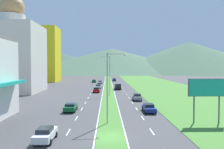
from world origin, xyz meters
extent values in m
plane|color=#424244|center=(0.00, 0.00, 0.00)|extent=(600.00, 600.00, 0.00)
cube|color=#477F33|center=(0.00, 60.00, 0.03)|extent=(3.20, 240.00, 0.06)
cube|color=#477F33|center=(20.60, 60.00, 0.03)|extent=(24.00, 240.00, 0.06)
cube|color=silver|center=(-5.10, 2.03, 0.01)|extent=(0.16, 2.80, 0.01)
cube|color=silver|center=(-5.10, 9.38, 0.01)|extent=(0.16, 2.80, 0.01)
cube|color=silver|center=(-5.10, 16.72, 0.01)|extent=(0.16, 2.80, 0.01)
cube|color=silver|center=(-5.10, 24.06, 0.01)|extent=(0.16, 2.80, 0.01)
cube|color=silver|center=(-5.10, 31.41, 0.01)|extent=(0.16, 2.80, 0.01)
cube|color=silver|center=(-5.10, 38.75, 0.01)|extent=(0.16, 2.80, 0.01)
cube|color=silver|center=(-5.10, 46.10, 0.01)|extent=(0.16, 2.80, 0.01)
cube|color=silver|center=(-5.10, 53.44, 0.01)|extent=(0.16, 2.80, 0.01)
cube|color=silver|center=(-5.10, 60.79, 0.01)|extent=(0.16, 2.80, 0.01)
cube|color=silver|center=(5.10, 2.03, 0.01)|extent=(0.16, 2.80, 0.01)
cube|color=silver|center=(5.10, 9.38, 0.01)|extent=(0.16, 2.80, 0.01)
cube|color=silver|center=(5.10, 16.72, 0.01)|extent=(0.16, 2.80, 0.01)
cube|color=silver|center=(5.10, 24.06, 0.01)|extent=(0.16, 2.80, 0.01)
cube|color=silver|center=(5.10, 31.41, 0.01)|extent=(0.16, 2.80, 0.01)
cube|color=silver|center=(5.10, 38.75, 0.01)|extent=(0.16, 2.80, 0.01)
cube|color=silver|center=(5.10, 46.10, 0.01)|extent=(0.16, 2.80, 0.01)
cube|color=silver|center=(5.10, 53.44, 0.01)|extent=(0.16, 2.80, 0.01)
cube|color=silver|center=(5.10, 60.79, 0.01)|extent=(0.16, 2.80, 0.01)
cube|color=silver|center=(-1.75, 60.00, 0.01)|extent=(0.16, 240.00, 0.01)
cube|color=silver|center=(1.75, 60.00, 0.01)|extent=(0.16, 240.00, 0.01)
cube|color=beige|center=(-29.19, 44.92, 10.21)|extent=(16.66, 16.66, 20.41)
cylinder|color=beige|center=(-29.19, 44.92, 21.90)|extent=(7.81, 7.81, 2.98)
sphere|color=#B27F4C|center=(-29.19, 44.92, 25.62)|extent=(7.44, 7.44, 7.44)
cube|color=yellow|center=(-32.45, 91.32, 13.59)|extent=(14.67, 14.67, 27.17)
cone|color=#3D5647|center=(-66.14, 295.89, 12.51)|extent=(211.32, 211.32, 25.03)
cone|color=#47664C|center=(5.07, 260.82, 14.59)|extent=(218.66, 218.66, 29.19)
cone|color=#47664C|center=(95.39, 244.99, 17.99)|extent=(200.78, 200.78, 35.98)
cylinder|color=#99999E|center=(-0.37, 5.97, 4.92)|extent=(0.18, 0.18, 9.84)
cylinder|color=#99999E|center=(0.88, 6.02, 9.69)|extent=(2.52, 0.21, 0.10)
ellipsoid|color=silver|center=(2.14, 6.08, 9.49)|extent=(0.56, 0.28, 0.20)
cylinder|color=#99999E|center=(0.31, 36.31, 5.35)|extent=(0.18, 0.18, 10.69)
cylinder|color=#99999E|center=(-0.90, 36.31, 10.54)|extent=(2.42, 0.11, 0.10)
ellipsoid|color=silver|center=(-2.11, 36.32, 10.34)|extent=(0.56, 0.28, 0.20)
cylinder|color=#99999E|center=(-0.55, 66.64, 4.24)|extent=(0.18, 0.18, 8.48)
cylinder|color=#99999E|center=(0.80, 66.76, 8.33)|extent=(2.69, 0.33, 0.10)
ellipsoid|color=silver|center=(2.14, 66.87, 8.13)|extent=(0.56, 0.28, 0.20)
cylinder|color=#4C4C51|center=(11.75, 5.98, 1.93)|extent=(0.20, 0.20, 3.87)
cylinder|color=#4C4C51|center=(15.30, 5.98, 1.93)|extent=(0.20, 0.20, 3.87)
cube|color=teal|center=(13.53, 5.88, 5.02)|extent=(5.06, 0.16, 2.29)
cube|color=#4C4C51|center=(13.53, 6.00, 5.02)|extent=(5.26, 0.08, 2.49)
cube|color=navy|center=(3.21, 93.61, 0.64)|extent=(1.76, 4.43, 0.65)
cube|color=black|center=(3.21, 93.78, 1.21)|extent=(1.51, 1.95, 0.48)
cylinder|color=black|center=(4.06, 92.23, 0.32)|extent=(0.22, 0.64, 0.64)
cylinder|color=black|center=(2.37, 92.23, 0.32)|extent=(0.22, 0.64, 0.64)
cylinder|color=black|center=(4.06, 94.98, 0.32)|extent=(0.22, 0.64, 0.64)
cylinder|color=black|center=(2.37, 94.98, 0.32)|extent=(0.22, 0.64, 0.64)
cube|color=#B2B2B7|center=(-3.53, 76.78, 0.62)|extent=(1.75, 4.08, 0.61)
cube|color=black|center=(-3.53, 76.62, 1.16)|extent=(1.51, 1.79, 0.45)
cylinder|color=black|center=(-4.37, 78.05, 0.32)|extent=(0.22, 0.64, 0.64)
cylinder|color=black|center=(-2.69, 78.05, 0.32)|extent=(0.22, 0.64, 0.64)
cylinder|color=black|center=(-4.37, 75.52, 0.32)|extent=(0.22, 0.64, 0.64)
cylinder|color=black|center=(-2.69, 75.52, 0.32)|extent=(0.22, 0.64, 0.64)
cube|color=navy|center=(6.88, 13.90, 0.63)|extent=(1.82, 4.79, 0.61)
cube|color=black|center=(6.88, 14.09, 1.18)|extent=(1.57, 2.11, 0.48)
cylinder|color=black|center=(7.75, 12.41, 0.32)|extent=(0.22, 0.64, 0.64)
cylinder|color=black|center=(6.00, 12.41, 0.32)|extent=(0.22, 0.64, 0.64)
cylinder|color=black|center=(7.75, 15.38, 0.32)|extent=(0.22, 0.64, 0.64)
cylinder|color=black|center=(6.00, 15.38, 0.32)|extent=(0.22, 0.64, 0.64)
cube|color=silver|center=(-6.99, -1.25, 0.68)|extent=(1.73, 4.32, 0.73)
cube|color=black|center=(-6.99, -1.42, 1.27)|extent=(1.49, 1.90, 0.44)
cylinder|color=black|center=(-7.82, 0.09, 0.32)|extent=(0.22, 0.64, 0.64)
cylinder|color=black|center=(-6.17, 0.09, 0.32)|extent=(0.22, 0.64, 0.64)
cylinder|color=black|center=(-7.82, -2.58, 0.32)|extent=(0.22, 0.64, 0.64)
cylinder|color=black|center=(-6.17, -2.58, 0.32)|extent=(0.22, 0.64, 0.64)
cube|color=#B2B2B7|center=(-3.48, 55.18, 0.65)|extent=(1.80, 4.63, 0.67)
cube|color=black|center=(-3.48, 54.99, 1.24)|extent=(1.55, 2.04, 0.50)
cylinder|color=black|center=(-4.34, 56.61, 0.32)|extent=(0.22, 0.64, 0.64)
cylinder|color=black|center=(-2.62, 56.61, 0.32)|extent=(0.22, 0.64, 0.64)
cylinder|color=black|center=(-4.34, 53.74, 0.32)|extent=(0.22, 0.64, 0.64)
cylinder|color=black|center=(-2.62, 53.74, 0.32)|extent=(0.22, 0.64, 0.64)
cube|color=#0C5128|center=(-6.86, 14.91, 0.67)|extent=(1.88, 4.59, 0.69)
cube|color=black|center=(-6.86, 14.72, 1.21)|extent=(1.62, 2.02, 0.40)
cylinder|color=black|center=(-7.76, 16.33, 0.32)|extent=(0.22, 0.64, 0.64)
cylinder|color=black|center=(-5.96, 16.33, 0.32)|extent=(0.22, 0.64, 0.64)
cylinder|color=black|center=(-7.76, 13.48, 0.32)|extent=(0.22, 0.64, 0.64)
cylinder|color=black|center=(-5.96, 13.48, 0.32)|extent=(0.22, 0.64, 0.64)
cube|color=#0C5128|center=(-6.67, 84.32, 0.63)|extent=(1.70, 4.35, 0.62)
cube|color=black|center=(-6.67, 84.15, 1.15)|extent=(1.46, 1.91, 0.41)
cylinder|color=black|center=(-7.49, 85.67, 0.32)|extent=(0.22, 0.64, 0.64)
cylinder|color=black|center=(-5.86, 85.67, 0.32)|extent=(0.22, 0.64, 0.64)
cylinder|color=black|center=(-7.49, 82.97, 0.32)|extent=(0.22, 0.64, 0.64)
cylinder|color=black|center=(-5.86, 82.97, 0.32)|extent=(0.22, 0.64, 0.64)
cube|color=slate|center=(6.56, 27.28, 0.66)|extent=(1.77, 4.05, 0.68)
cube|color=black|center=(6.56, 27.44, 1.27)|extent=(1.52, 1.78, 0.54)
cylinder|color=black|center=(7.41, 26.02, 0.32)|extent=(0.22, 0.64, 0.64)
cylinder|color=black|center=(5.71, 26.02, 0.32)|extent=(0.22, 0.64, 0.64)
cylinder|color=black|center=(7.41, 28.54, 0.32)|extent=(0.22, 0.64, 0.64)
cylinder|color=black|center=(5.71, 28.54, 0.32)|extent=(0.22, 0.64, 0.64)
cube|color=maroon|center=(-3.64, 43.73, 0.64)|extent=(1.87, 4.71, 0.65)
cube|color=black|center=(-3.64, 43.54, 1.24)|extent=(1.61, 2.07, 0.55)
cylinder|color=black|center=(-4.53, 45.19, 0.32)|extent=(0.22, 0.64, 0.64)
cylinder|color=black|center=(-2.74, 45.19, 0.32)|extent=(0.22, 0.64, 0.64)
cylinder|color=black|center=(-4.53, 42.27, 0.32)|extent=(0.22, 0.64, 0.64)
cylinder|color=black|center=(-2.74, 42.27, 0.32)|extent=(0.22, 0.64, 0.64)
cube|color=black|center=(3.26, 52.22, 0.80)|extent=(2.00, 5.40, 0.80)
cube|color=black|center=(3.26, 50.62, 1.60)|extent=(1.84, 2.00, 0.80)
cube|color=black|center=(4.20, 53.32, 1.42)|extent=(0.10, 3.20, 0.44)
cube|color=black|center=(2.32, 53.32, 1.42)|extent=(0.10, 3.20, 0.44)
cube|color=black|center=(3.26, 54.87, 1.42)|extent=(1.84, 0.10, 0.44)
cylinder|color=black|center=(4.22, 50.60, 0.40)|extent=(0.26, 0.80, 0.80)
cylinder|color=black|center=(2.30, 50.60, 0.40)|extent=(0.26, 0.80, 0.80)
cylinder|color=black|center=(4.22, 53.84, 0.40)|extent=(0.26, 0.80, 0.80)
cylinder|color=black|center=(2.30, 53.84, 0.40)|extent=(0.26, 0.80, 0.80)
camera|label=1|loc=(-0.37, -25.78, 8.09)|focal=37.00mm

